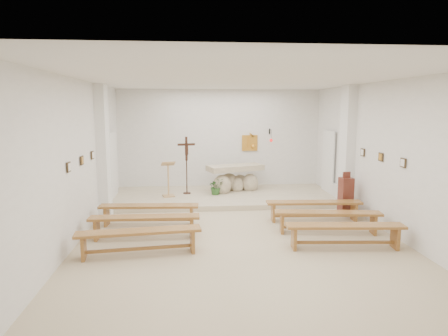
{
  "coord_description": "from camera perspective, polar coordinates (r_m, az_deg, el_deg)",
  "views": [
    {
      "loc": [
        -1.1,
        -8.86,
        2.9
      ],
      "look_at": [
        -0.16,
        1.6,
        1.29
      ],
      "focal_mm": 32.0,
      "sensor_mm": 36.0,
      "label": 1
    }
  ],
  "objects": [
    {
      "name": "sanctuary_lamp",
      "position": [
        13.9,
        6.72,
        4.16
      ],
      "size": [
        0.11,
        0.36,
        0.44
      ],
      "color": "black",
      "rests_on": "wall_back"
    },
    {
      "name": "ceiling",
      "position": [
        8.94,
        1.98,
        12.5
      ],
      "size": [
        7.0,
        10.0,
        0.02
      ],
      "primitive_type": "cube",
      "color": "silver",
      "rests_on": "wall_back"
    },
    {
      "name": "bench_left_second",
      "position": [
        9.08,
        -11.26,
        -7.53
      ],
      "size": [
        2.43,
        0.42,
        0.51
      ],
      "rotation": [
        0.0,
        0.0,
        -0.01
      ],
      "color": "#975E2B",
      "rests_on": "ground"
    },
    {
      "name": "station_frame_right_rear",
      "position": [
        11.11,
        19.2,
        2.14
      ],
      "size": [
        0.03,
        0.2,
        0.2
      ],
      "primitive_type": "cube",
      "color": "#3B2C1A",
      "rests_on": "wall_right"
    },
    {
      "name": "bench_left_third",
      "position": [
        8.11,
        -12.03,
        -9.54
      ],
      "size": [
        2.45,
        0.64,
        0.51
      ],
      "rotation": [
        0.0,
        0.0,
        0.11
      ],
      "color": "#975E2B",
      "rests_on": "ground"
    },
    {
      "name": "pilaster_left",
      "position": [
        11.15,
        -16.87,
        2.42
      ],
      "size": [
        0.26,
        0.55,
        3.5
      ],
      "primitive_type": "cube",
      "color": "white",
      "rests_on": "ground"
    },
    {
      "name": "bench_right_second",
      "position": [
        9.58,
        14.6,
        -6.8
      ],
      "size": [
        2.45,
        0.72,
        0.51
      ],
      "rotation": [
        0.0,
        0.0,
        -0.14
      ],
      "color": "#975E2B",
      "rests_on": "ground"
    },
    {
      "name": "lectern",
      "position": [
        12.41,
        -7.95,
        -1.52
      ],
      "size": [
        0.46,
        0.42,
        1.14
      ],
      "rotation": [
        0.0,
        0.0,
        0.21
      ],
      "color": "tan",
      "rests_on": "sanctuary_platform"
    },
    {
      "name": "station_frame_right_mid",
      "position": [
        10.21,
        21.49,
        1.48
      ],
      "size": [
        0.03,
        0.2,
        0.2
      ],
      "primitive_type": "cube",
      "color": "#3B2C1A",
      "rests_on": "wall_right"
    },
    {
      "name": "donation_pedestal",
      "position": [
        11.24,
        16.98,
        -3.87
      ],
      "size": [
        0.35,
        0.35,
        1.19
      ],
      "rotation": [
        0.0,
        0.0,
        0.1
      ],
      "color": "#5B231A",
      "rests_on": "ground"
    },
    {
      "name": "potted_plant",
      "position": [
        12.63,
        -1.17,
        -2.65
      ],
      "size": [
        0.58,
        0.54,
        0.52
      ],
      "primitive_type": "imported",
      "rotation": [
        0.0,
        0.0,
        0.33
      ],
      "color": "#2C5B24",
      "rests_on": "sanctuary_platform"
    },
    {
      "name": "pilaster_right",
      "position": [
        11.8,
        17.17,
        2.74
      ],
      "size": [
        0.26,
        0.55,
        3.5
      ],
      "primitive_type": "cube",
      "color": "white",
      "rests_on": "ground"
    },
    {
      "name": "bench_right_front",
      "position": [
        10.51,
        12.72,
        -5.35
      ],
      "size": [
        2.44,
        0.53,
        0.51
      ],
      "rotation": [
        0.0,
        0.0,
        -0.06
      ],
      "color": "#975E2B",
      "rests_on": "ground"
    },
    {
      "name": "bench_left_front",
      "position": [
        10.06,
        -10.65,
        -5.91
      ],
      "size": [
        2.44,
        0.54,
        0.51
      ],
      "rotation": [
        0.0,
        0.0,
        -0.07
      ],
      "color": "#975E2B",
      "rests_on": "ground"
    },
    {
      "name": "crucifix_stand",
      "position": [
        12.69,
        -5.37,
        1.0
      ],
      "size": [
        0.55,
        0.24,
        1.82
      ],
      "rotation": [
        0.0,
        0.0,
        0.19
      ],
      "color": "black",
      "rests_on": "sanctuary_platform"
    },
    {
      "name": "bench_right_third",
      "position": [
        8.66,
        16.89,
        -8.55
      ],
      "size": [
        2.45,
        0.59,
        0.51
      ],
      "rotation": [
        0.0,
        0.0,
        -0.08
      ],
      "color": "#975E2B",
      "rests_on": "ground"
    },
    {
      "name": "station_frame_left_rear",
      "position": [
        10.4,
        -18.29,
        1.76
      ],
      "size": [
        0.03,
        0.2,
        0.2
      ],
      "primitive_type": "cube",
      "color": "#3B2C1A",
      "rests_on": "wall_left"
    },
    {
      "name": "gold_wall_relief",
      "position": [
        14.04,
        3.7,
        3.59
      ],
      "size": [
        0.55,
        0.04,
        0.55
      ],
      "primitive_type": "cube",
      "color": "gold",
      "rests_on": "wall_back"
    },
    {
      "name": "radiator_left",
      "position": [
        12.08,
        -16.18,
        -4.21
      ],
      "size": [
        0.1,
        0.85,
        0.52
      ],
      "primitive_type": "cube",
      "color": "silver",
      "rests_on": "ground"
    },
    {
      "name": "wall_left",
      "position": [
        9.25,
        -20.08,
        1.04
      ],
      "size": [
        0.02,
        10.0,
        3.5
      ],
      "primitive_type": "cube",
      "color": "white",
      "rests_on": "ground"
    },
    {
      "name": "station_frame_left_front",
      "position": [
        8.48,
        -21.31,
        0.12
      ],
      "size": [
        0.03,
        0.2,
        0.2
      ],
      "primitive_type": "cube",
      "color": "#3B2C1A",
      "rests_on": "wall_left"
    },
    {
      "name": "radiator_right",
      "position": [
        12.69,
        15.93,
        -3.58
      ],
      "size": [
        0.1,
        0.85,
        0.52
      ],
      "primitive_type": "cube",
      "color": "silver",
      "rests_on": "ground"
    },
    {
      "name": "wall_back",
      "position": [
        13.94,
        -0.6,
        3.98
      ],
      "size": [
        7.0,
        0.02,
        3.5
      ],
      "primitive_type": "cube",
      "color": "white",
      "rests_on": "ground"
    },
    {
      "name": "ground",
      "position": [
        9.38,
        1.87,
        -9.29
      ],
      "size": [
        7.0,
        10.0,
        0.0
      ],
      "primitive_type": "cube",
      "color": "#C6B38F",
      "rests_on": "ground"
    },
    {
      "name": "sanctuary_platform",
      "position": [
        12.72,
        -0.05,
        -4.11
      ],
      "size": [
        6.98,
        3.0,
        0.15
      ],
      "primitive_type": "cube",
      "color": "beige",
      "rests_on": "ground"
    },
    {
      "name": "station_frame_right_front",
      "position": [
        9.34,
        24.21,
        0.69
      ],
      "size": [
        0.03,
        0.2,
        0.2
      ],
      "primitive_type": "cube",
      "color": "#3B2C1A",
      "rests_on": "wall_right"
    },
    {
      "name": "wall_right",
      "position": [
        10.04,
        22.11,
        1.5
      ],
      "size": [
        0.02,
        10.0,
        3.5
      ],
      "primitive_type": "cube",
      "color": "white",
      "rests_on": "ground"
    },
    {
      "name": "station_frame_left_mid",
      "position": [
        9.44,
        -19.65,
        1.03
      ],
      "size": [
        0.03,
        0.2,
        0.2
      ],
      "primitive_type": "cube",
      "color": "#3B2C1A",
      "rests_on": "wall_left"
    },
    {
      "name": "altar",
      "position": [
        13.19,
        1.52,
        -1.72
      ],
      "size": [
        1.95,
        1.26,
        0.94
      ],
      "rotation": [
        0.0,
        0.0,
        0.33
      ],
      "color": "beige",
      "rests_on": "sanctuary_platform"
    }
  ]
}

